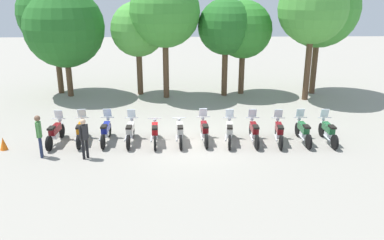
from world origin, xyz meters
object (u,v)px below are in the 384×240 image
at_px(tree_7, 320,8).
at_px(motorcycle_3, 130,131).
at_px(motorcycle_2, 106,131).
at_px(motorcycle_10, 303,131).
at_px(motorcycle_1, 81,131).
at_px(motorcycle_8, 254,131).
at_px(motorcycle_11, 328,131).
at_px(tree_5, 243,30).
at_px(tree_6, 313,9).
at_px(motorcycle_0, 55,132).
at_px(tree_2, 138,30).
at_px(tree_3, 165,12).
at_px(person_1, 39,133).
at_px(tree_0, 53,14).
at_px(motorcycle_7, 229,131).
at_px(motorcycle_5, 180,132).
at_px(motorcycle_4, 155,132).
at_px(tree_4, 226,27).
at_px(motorcycle_6, 204,130).
at_px(traffic_cone, 3,144).
at_px(person_0, 84,136).
at_px(motorcycle_9, 279,131).

bearing_deg(tree_7, motorcycle_3, -141.94).
height_order(motorcycle_2, motorcycle_10, same).
xyz_separation_m(motorcycle_1, motorcycle_8, (7.65, -0.21, 0.00)).
distance_m(motorcycle_1, motorcycle_11, 10.93).
bearing_deg(tree_5, tree_6, -22.93).
distance_m(motorcycle_0, tree_2, 9.68).
bearing_deg(tree_3, person_1, -117.40).
distance_m(person_1, tree_2, 10.88).
relative_size(motorcycle_10, tree_0, 0.30).
bearing_deg(motorcycle_7, tree_7, -31.25).
xyz_separation_m(motorcycle_0, tree_2, (2.89, 8.53, 3.57)).
height_order(motorcycle_5, motorcycle_7, motorcycle_7).
height_order(motorcycle_1, motorcycle_5, motorcycle_1).
distance_m(motorcycle_4, tree_4, 9.81).
height_order(motorcycle_5, tree_7, tree_7).
bearing_deg(tree_3, motorcycle_0, -120.91).
distance_m(motorcycle_3, motorcycle_6, 3.28).
height_order(tree_4, tree_5, tree_4).
xyz_separation_m(motorcycle_3, traffic_cone, (-5.29, -0.70, -0.24)).
xyz_separation_m(motorcycle_5, traffic_cone, (-7.47, -0.63, -0.23)).
bearing_deg(motorcycle_4, tree_6, -54.71).
bearing_deg(motorcycle_8, tree_2, 34.64).
xyz_separation_m(motorcycle_6, person_0, (-4.87, -1.76, 0.46)).
bearing_deg(tree_5, person_0, -127.13).
xyz_separation_m(motorcycle_1, tree_2, (1.80, 8.39, 3.57)).
bearing_deg(motorcycle_0, motorcycle_8, -87.58).
height_order(tree_2, tree_3, tree_3).
bearing_deg(motorcycle_9, motorcycle_7, 94.47).
bearing_deg(tree_4, motorcycle_7, -94.29).
bearing_deg(tree_0, tree_3, -10.42).
distance_m(motorcycle_0, motorcycle_7, 7.65).
xyz_separation_m(motorcycle_4, motorcycle_8, (4.37, 0.00, 0.01)).
bearing_deg(tree_4, tree_7, 3.64).
bearing_deg(motorcycle_9, motorcycle_2, 94.43).
bearing_deg(motorcycle_7, motorcycle_10, -85.02).
relative_size(motorcycle_6, person_0, 1.31).
bearing_deg(motorcycle_8, motorcycle_3, 89.24).
bearing_deg(motorcycle_3, tree_7, -51.81).
relative_size(motorcycle_0, tree_0, 0.30).
height_order(motorcycle_5, tree_4, tree_4).
relative_size(motorcycle_2, tree_4, 0.37).
distance_m(motorcycle_7, tree_4, 9.00).
height_order(motorcycle_11, traffic_cone, motorcycle_11).
bearing_deg(motorcycle_10, motorcycle_6, 86.48).
distance_m(motorcycle_9, person_0, 8.31).
relative_size(motorcycle_7, motorcycle_8, 1.00).
relative_size(motorcycle_2, motorcycle_7, 1.00).
xyz_separation_m(motorcycle_4, person_0, (-2.69, -1.59, 0.48)).
distance_m(tree_3, tree_4, 3.80).
xyz_separation_m(motorcycle_3, tree_7, (10.77, 8.43, 4.85)).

